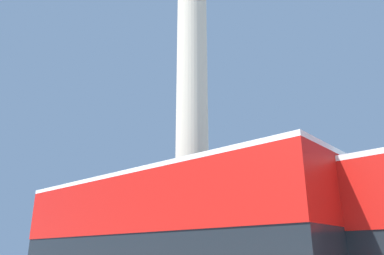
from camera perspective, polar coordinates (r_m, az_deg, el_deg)
monument_column at (r=17.10m, az=0.00°, el=-7.19°), size 5.96×5.96×22.32m
bus_b at (r=10.72m, az=-5.33°, el=-17.84°), size 10.15×3.32×4.41m
street_lamp at (r=17.69m, az=-14.62°, el=-15.91°), size 0.45×0.45×5.06m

